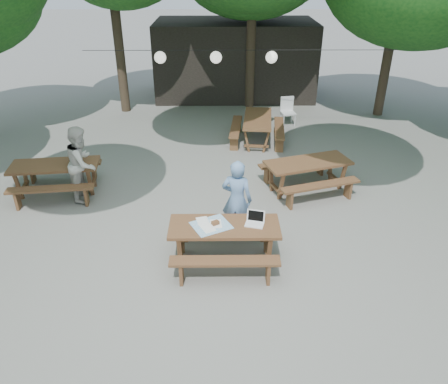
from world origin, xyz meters
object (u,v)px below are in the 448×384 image
(picnic_table_nw, at_px, (57,178))
(second_person, at_px, (82,163))
(main_picnic_table, at_px, (224,242))
(plastic_chair, at_px, (288,117))
(woman, at_px, (237,200))

(picnic_table_nw, xyz_separation_m, second_person, (0.73, -0.21, 0.48))
(main_picnic_table, relative_size, picnic_table_nw, 0.96)
(second_person, bearing_deg, main_picnic_table, -125.62)
(main_picnic_table, distance_m, plastic_chair, 7.58)
(picnic_table_nw, distance_m, plastic_chair, 7.67)
(main_picnic_table, xyz_separation_m, woman, (0.25, 0.79, 0.44))
(main_picnic_table, height_order, picnic_table_nw, same)
(picnic_table_nw, distance_m, woman, 4.58)
(picnic_table_nw, height_order, woman, woman)
(plastic_chair, bearing_deg, woman, -115.36)
(second_person, height_order, plastic_chair, second_person)
(main_picnic_table, distance_m, second_person, 4.03)
(woman, distance_m, plastic_chair, 6.78)
(woman, height_order, second_person, second_person)
(main_picnic_table, bearing_deg, picnic_table_nw, 146.34)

